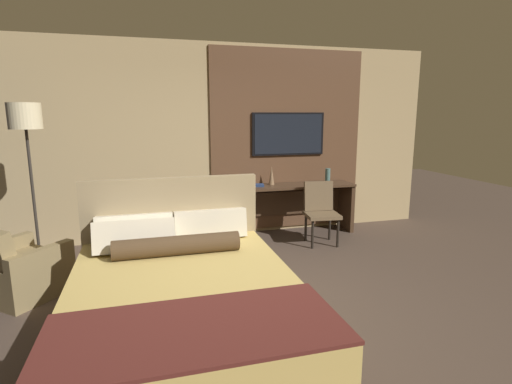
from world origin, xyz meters
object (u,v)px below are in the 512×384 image
(desk, at_px, (292,200))
(tv, at_px, (288,134))
(floor_lamp, at_px, (26,131))
(vase_tall, at_px, (272,175))
(armchair_by_window, at_px, (19,271))
(vase_short, at_px, (328,176))
(book, at_px, (256,185))
(bed, at_px, (183,306))
(desk_chair, at_px, (320,207))

(desk, relative_size, tv, 1.65)
(floor_lamp, height_order, vase_tall, floor_lamp)
(tv, distance_m, armchair_by_window, 3.90)
(vase_short, distance_m, book, 1.11)
(bed, xyz_separation_m, vase_short, (2.42, 2.55, 0.53))
(vase_tall, bearing_deg, vase_short, -10.85)
(desk, xyz_separation_m, book, (-0.56, -0.02, 0.26))
(bed, height_order, desk_chair, bed)
(desk_chair, relative_size, vase_tall, 3.08)
(desk, height_order, vase_short, vase_short)
(desk_chair, xyz_separation_m, vase_tall, (-0.54, 0.58, 0.39))
(bed, bearing_deg, desk_chair, 45.15)
(desk_chair, bearing_deg, book, 154.26)
(desk_chair, height_order, armchair_by_window, desk_chair)
(tv, distance_m, vase_short, 0.87)
(bed, height_order, tv, tv)
(tv, distance_m, book, 0.94)
(desk_chair, xyz_separation_m, armchair_by_window, (-3.62, -0.77, -0.25))
(tv, bearing_deg, desk, -90.00)
(bed, height_order, vase_short, bed)
(floor_lamp, bearing_deg, vase_tall, 13.42)
(floor_lamp, xyz_separation_m, vase_tall, (3.04, 0.72, -0.72))
(floor_lamp, relative_size, vase_short, 8.19)
(tv, xyz_separation_m, vase_tall, (-0.30, -0.13, -0.60))
(armchair_by_window, relative_size, vase_short, 4.24)
(armchair_by_window, bearing_deg, desk_chair, -126.94)
(desk_chair, relative_size, book, 3.53)
(floor_lamp, xyz_separation_m, vase_short, (3.88, 0.56, -0.75))
(bed, relative_size, floor_lamp, 1.18)
(desk, relative_size, armchair_by_window, 1.88)
(tv, height_order, book, tv)
(vase_tall, height_order, vase_short, vase_tall)
(bed, distance_m, desk_chair, 3.01)
(book, bearing_deg, tv, 19.86)
(vase_short, bearing_deg, floor_lamp, -171.72)
(tv, xyz_separation_m, vase_short, (0.54, -0.29, -0.63))
(armchair_by_window, xyz_separation_m, book, (2.82, 1.29, 0.52))
(floor_lamp, height_order, book, floor_lamp)
(armchair_by_window, height_order, vase_tall, vase_tall)
(tv, height_order, desk_chair, tv)
(desk_chair, height_order, floor_lamp, floor_lamp)
(book, bearing_deg, armchair_by_window, -155.51)
(tv, bearing_deg, desk_chair, -71.94)
(vase_tall, height_order, book, vase_tall)
(tv, bearing_deg, book, -160.14)
(desk_chair, bearing_deg, bed, -127.85)
(bed, relative_size, armchair_by_window, 2.28)
(tv, height_order, vase_short, tv)
(floor_lamp, bearing_deg, vase_short, 8.28)
(vase_tall, bearing_deg, desk_chair, -47.39)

